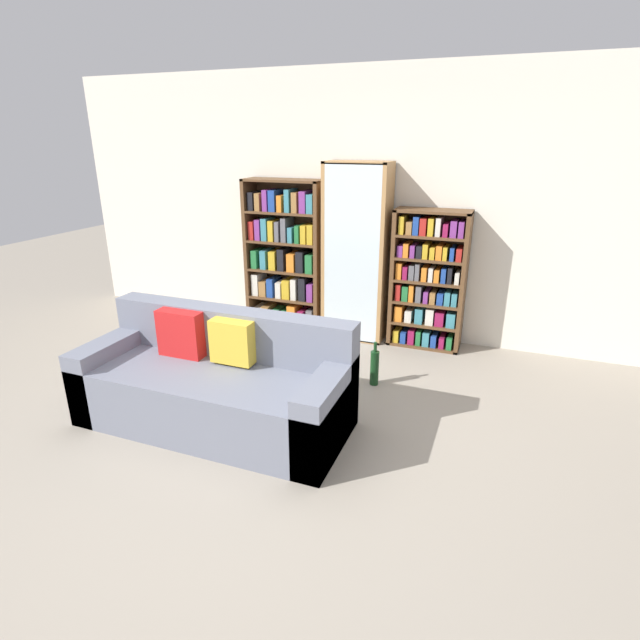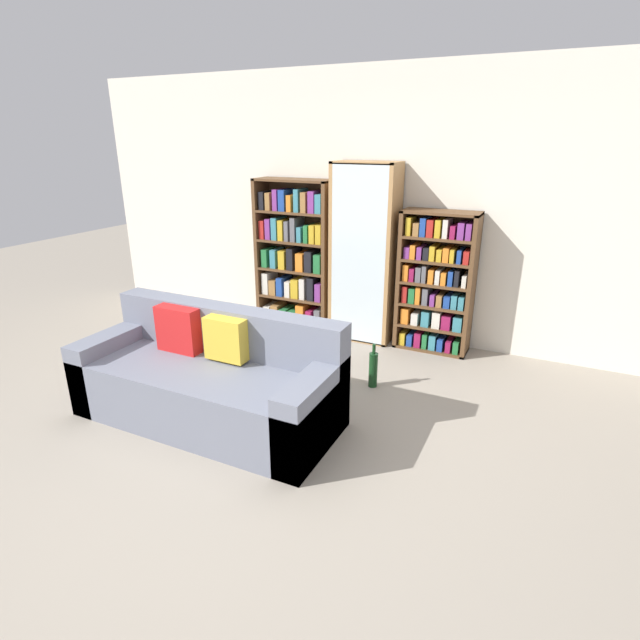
% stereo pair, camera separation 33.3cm
% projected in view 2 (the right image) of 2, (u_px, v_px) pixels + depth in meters
% --- Properties ---
extents(ground_plane, '(16.00, 16.00, 0.00)m').
position_uv_depth(ground_plane, '(234.00, 460.00, 3.35)').
color(ground_plane, gray).
extents(wall_back, '(7.02, 0.06, 2.70)m').
position_uv_depth(wall_back, '(376.00, 208.00, 5.13)').
color(wall_back, silver).
rests_on(wall_back, ground).
extents(couch, '(1.99, 0.81, 0.82)m').
position_uv_depth(couch, '(209.00, 382.00, 3.76)').
color(couch, slate).
rests_on(couch, ground).
extents(bookshelf_left, '(0.86, 0.32, 1.62)m').
position_uv_depth(bookshelf_left, '(295.00, 258.00, 5.50)').
color(bookshelf_left, brown).
rests_on(bookshelf_left, ground).
extents(display_cabinet, '(0.65, 0.36, 1.82)m').
position_uv_depth(display_cabinet, '(365.00, 255.00, 5.11)').
color(display_cabinet, '#AD7F4C').
rests_on(display_cabinet, ground).
extents(bookshelf_right, '(0.72, 0.32, 1.39)m').
position_uv_depth(bookshelf_right, '(435.00, 283.00, 4.89)').
color(bookshelf_right, brown).
rests_on(bookshelf_right, ground).
extents(wine_bottle, '(0.08, 0.08, 0.40)m').
position_uv_depth(wine_bottle, '(373.00, 369.00, 4.28)').
color(wine_bottle, '#143819').
rests_on(wine_bottle, ground).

